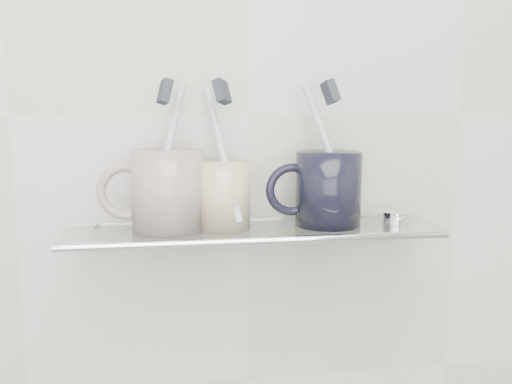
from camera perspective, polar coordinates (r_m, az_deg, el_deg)
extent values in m
plane|color=beige|center=(0.81, -0.89, 7.75)|extent=(2.50, 0.00, 2.50)
cube|color=silver|center=(0.77, -0.25, -3.91)|extent=(0.50, 0.12, 0.01)
cylinder|color=silver|center=(0.72, 0.39, -4.91)|extent=(0.50, 0.01, 0.01)
cylinder|color=silver|center=(0.82, -15.52, -4.27)|extent=(0.02, 0.03, 0.02)
cylinder|color=silver|center=(0.87, 13.14, -3.35)|extent=(0.02, 0.03, 0.02)
cylinder|color=silver|center=(0.76, -8.85, 0.13)|extent=(0.10, 0.10, 0.11)
torus|color=silver|center=(0.76, -12.87, 0.04)|extent=(0.08, 0.01, 0.08)
cylinder|color=#B6BAC2|center=(0.75, -8.94, 3.77)|extent=(0.06, 0.06, 0.18)
cube|color=#262B33|center=(0.75, -9.09, 9.89)|extent=(0.02, 0.03, 0.04)
cylinder|color=beige|center=(0.76, -3.33, -0.31)|extent=(0.07, 0.07, 0.09)
torus|color=beige|center=(0.76, -6.53, -0.39)|extent=(0.07, 0.01, 0.07)
cylinder|color=#B0C2C7|center=(0.75, -3.37, 3.89)|extent=(0.05, 0.09, 0.18)
cube|color=#262B33|center=(0.75, -3.43, 9.99)|extent=(0.03, 0.03, 0.04)
cylinder|color=black|center=(0.79, 7.25, 0.33)|extent=(0.11, 0.11, 0.10)
torus|color=black|center=(0.77, 3.62, 0.25)|extent=(0.07, 0.01, 0.07)
cylinder|color=silver|center=(0.78, 7.32, 4.01)|extent=(0.07, 0.05, 0.18)
cube|color=#262B33|center=(0.78, 7.45, 9.90)|extent=(0.02, 0.03, 0.04)
cylinder|color=silver|center=(0.82, 13.82, -2.44)|extent=(0.04, 0.04, 0.02)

